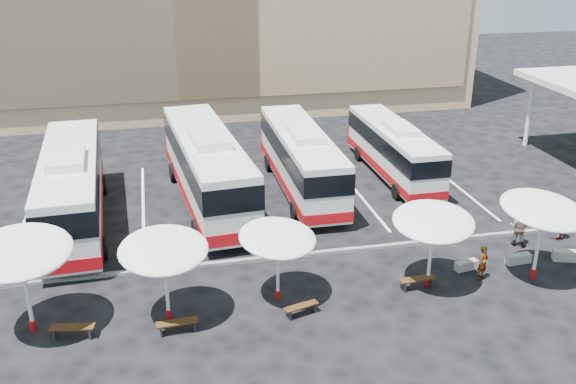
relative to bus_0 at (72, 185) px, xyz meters
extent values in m
plane|color=black|center=(9.33, -6.39, -2.09)|extent=(120.00, 120.00, 0.00)
cylinder|color=silver|center=(29.33, 6.61, 0.31)|extent=(0.30, 0.30, 4.80)
cube|color=black|center=(9.33, -5.89, -2.02)|extent=(34.00, 0.25, 0.15)
cube|color=white|center=(-2.67, 1.61, -2.09)|extent=(0.15, 12.00, 0.01)
cube|color=white|center=(3.33, 1.61, -2.09)|extent=(0.15, 12.00, 0.01)
cube|color=white|center=(9.33, 1.61, -2.09)|extent=(0.15, 12.00, 0.01)
cube|color=white|center=(15.33, 1.61, -2.09)|extent=(0.15, 12.00, 0.01)
cube|color=white|center=(21.33, 1.61, -2.09)|extent=(0.15, 12.00, 0.01)
cube|color=silver|center=(0.00, -0.01, -0.02)|extent=(3.28, 12.89, 3.19)
cube|color=black|center=(0.00, -0.01, 0.62)|extent=(3.34, 12.96, 1.17)
cube|color=#A90C12|center=(0.00, -0.01, -1.19)|extent=(3.34, 12.96, 0.59)
cube|color=#A90C12|center=(-0.31, 6.36, -0.82)|extent=(2.73, 0.34, 1.49)
cube|color=silver|center=(0.05, -1.08, 1.79)|extent=(1.86, 3.27, 0.43)
cylinder|color=black|center=(-1.51, 3.64, -1.56)|extent=(0.42, 1.08, 1.06)
cylinder|color=black|center=(1.15, 3.77, -1.56)|extent=(0.42, 1.08, 1.06)
cylinder|color=black|center=(-1.12, -4.33, -1.56)|extent=(0.42, 1.08, 1.06)
cylinder|color=black|center=(1.54, -4.20, -1.56)|extent=(0.42, 1.08, 1.06)
cube|color=silver|center=(6.88, 1.23, 0.06)|extent=(3.91, 13.47, 3.32)
cube|color=black|center=(6.88, 1.23, 0.73)|extent=(3.98, 13.54, 1.22)
cube|color=#A90C12|center=(6.88, 1.23, -1.15)|extent=(3.98, 13.54, 0.61)
cube|color=#A90C12|center=(6.30, 7.85, -0.77)|extent=(2.84, 0.47, 1.55)
cube|color=silver|center=(6.97, 0.13, 1.95)|extent=(2.05, 3.46, 0.44)
cylinder|color=black|center=(5.16, 4.97, -1.54)|extent=(0.48, 1.14, 1.11)
cylinder|color=black|center=(7.92, 5.21, -1.54)|extent=(0.48, 1.14, 1.11)
cylinder|color=black|center=(5.88, -3.30, -1.54)|extent=(0.48, 1.14, 1.11)
cylinder|color=black|center=(8.64, -3.06, -1.54)|extent=(0.48, 1.14, 1.11)
cube|color=silver|center=(12.27, 2.01, -0.15)|extent=(2.53, 11.98, 2.99)
cube|color=black|center=(12.27, 2.01, 0.45)|extent=(2.59, 12.04, 1.10)
cube|color=#A90C12|center=(12.27, 2.01, -1.25)|extent=(2.59, 12.04, 0.55)
cube|color=#A90C12|center=(12.29, 8.00, -0.90)|extent=(2.55, 0.21, 1.40)
cube|color=silver|center=(12.26, 1.02, 1.55)|extent=(1.61, 3.00, 0.40)
cylinder|color=black|center=(11.03, 5.51, -1.59)|extent=(0.35, 1.00, 1.00)
cylinder|color=black|center=(13.53, 5.50, -1.59)|extent=(0.35, 1.00, 1.00)
cylinder|color=black|center=(11.01, -1.97, -1.59)|extent=(0.35, 1.00, 1.00)
cylinder|color=black|center=(13.50, -1.98, -1.59)|extent=(0.35, 1.00, 1.00)
cube|color=silver|center=(18.22, 3.09, -0.36)|extent=(2.30, 10.66, 2.66)
cube|color=black|center=(18.22, 3.09, 0.17)|extent=(2.36, 10.71, 0.98)
cube|color=#A90C12|center=(18.22, 3.09, -1.34)|extent=(2.36, 10.71, 0.49)
cube|color=#A90C12|center=(18.18, 8.41, -1.03)|extent=(2.27, 0.20, 1.24)
cube|color=silver|center=(18.23, 2.21, 1.14)|extent=(1.44, 2.67, 0.35)
cylinder|color=black|center=(17.09, 6.19, -1.65)|extent=(0.32, 0.89, 0.89)
cylinder|color=black|center=(19.31, 6.20, -1.65)|extent=(0.32, 0.89, 0.89)
cylinder|color=black|center=(17.14, -0.46, -1.65)|extent=(0.32, 0.89, 0.89)
cylinder|color=black|center=(19.36, -0.45, -1.65)|extent=(0.32, 0.89, 0.89)
cylinder|color=silver|center=(-0.77, -9.50, -0.45)|extent=(0.17, 0.17, 3.28)
cylinder|color=#A90C12|center=(-0.77, -9.50, -1.87)|extent=(0.27, 0.27, 0.44)
ellipsoid|color=white|center=(-0.77, -9.50, 1.25)|extent=(4.16, 4.20, 1.13)
cylinder|color=silver|center=(4.24, -9.76, -0.62)|extent=(0.15, 0.15, 2.95)
cylinder|color=#A90C12|center=(4.24, -9.76, -1.90)|extent=(0.23, 0.23, 0.39)
ellipsoid|color=white|center=(4.24, -9.76, 0.91)|extent=(3.55, 3.59, 1.01)
cylinder|color=silver|center=(8.65, -9.23, -0.73)|extent=(0.17, 0.17, 2.72)
cylinder|color=#A90C12|center=(8.65, -9.23, -1.91)|extent=(0.26, 0.26, 0.36)
ellipsoid|color=white|center=(8.65, -9.23, 0.67)|extent=(4.11, 4.13, 0.93)
cylinder|color=silver|center=(15.04, -9.55, -0.62)|extent=(0.17, 0.17, 2.94)
cylinder|color=#A90C12|center=(15.04, -9.55, -1.90)|extent=(0.27, 0.27, 0.39)
ellipsoid|color=white|center=(15.04, -9.55, 0.90)|extent=(4.19, 4.21, 1.01)
cylinder|color=silver|center=(19.75, -9.91, -0.51)|extent=(0.20, 0.20, 3.17)
cylinder|color=#A90C12|center=(19.75, -9.91, -1.88)|extent=(0.31, 0.31, 0.42)
ellipsoid|color=white|center=(19.75, -9.91, 1.13)|extent=(4.77, 4.80, 1.08)
cube|color=#311C0A|center=(0.74, -10.28, -1.63)|extent=(1.65, 0.68, 0.06)
cube|color=black|center=(0.11, -10.18, -1.88)|extent=(0.13, 0.41, 0.43)
cube|color=black|center=(1.38, -10.39, -1.88)|extent=(0.13, 0.41, 0.43)
cube|color=#311C0A|center=(4.52, -10.76, -1.65)|extent=(1.57, 0.53, 0.06)
cube|color=black|center=(3.90, -10.81, -1.89)|extent=(0.09, 0.40, 0.41)
cube|color=black|center=(5.14, -10.72, -1.89)|extent=(0.09, 0.40, 0.41)
cube|color=#311C0A|center=(9.30, -10.60, -1.69)|extent=(1.45, 0.77, 0.06)
cube|color=black|center=(8.77, -10.76, -1.91)|extent=(0.16, 0.36, 0.37)
cube|color=black|center=(9.84, -10.44, -1.91)|extent=(0.16, 0.36, 0.37)
cube|color=#311C0A|center=(14.50, -9.68, -1.65)|extent=(1.59, 0.54, 0.06)
cube|color=black|center=(13.88, -9.73, -1.89)|extent=(0.09, 0.40, 0.42)
cube|color=black|center=(15.12, -9.63, -1.89)|extent=(0.09, 0.40, 0.42)
cube|color=gray|center=(17.27, -8.63, -1.89)|extent=(1.12, 0.56, 0.40)
cube|color=gray|center=(19.82, -8.60, -1.88)|extent=(1.17, 0.44, 0.43)
cube|color=gray|center=(22.14, -8.84, -1.85)|extent=(1.36, 0.80, 0.48)
imported|color=black|center=(17.53, -9.55, -1.31)|extent=(0.68, 0.64, 1.56)
imported|color=black|center=(20.75, -6.97, -1.16)|extent=(1.15, 1.13, 1.87)
imported|color=black|center=(23.04, -6.83, -1.26)|extent=(1.09, 0.63, 1.67)
camera|label=1|loc=(4.29, -31.32, 11.91)|focal=40.00mm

